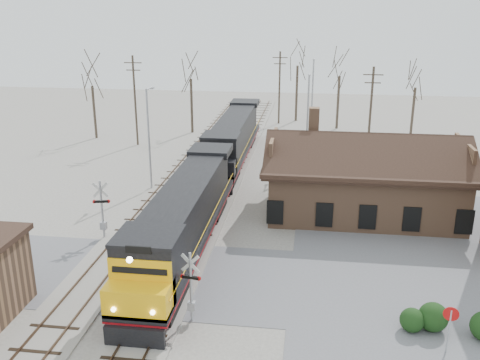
# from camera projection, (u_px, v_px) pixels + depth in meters

# --- Properties ---
(ground) EXTENTS (140.00, 140.00, 0.00)m
(ground) POSITION_uv_depth(u_px,v_px,m) (173.00, 277.00, 31.85)
(ground) COLOR #A9A499
(ground) RESTS_ON ground
(road) EXTENTS (60.00, 9.00, 0.03)m
(road) POSITION_uv_depth(u_px,v_px,m) (173.00, 277.00, 31.85)
(road) COLOR slate
(road) RESTS_ON ground
(parking_lot) EXTENTS (22.00, 26.00, 0.03)m
(parking_lot) POSITION_uv_depth(u_px,v_px,m) (470.00, 265.00, 33.29)
(parking_lot) COLOR slate
(parking_lot) RESTS_ON ground
(track_main) EXTENTS (3.40, 90.00, 0.24)m
(track_main) POSITION_uv_depth(u_px,v_px,m) (217.00, 192.00, 45.94)
(track_main) COLOR #A9A499
(track_main) RESTS_ON ground
(track_siding) EXTENTS (3.40, 90.00, 0.24)m
(track_siding) POSITION_uv_depth(u_px,v_px,m) (166.00, 190.00, 46.51)
(track_siding) COLOR #A9A499
(track_siding) RESTS_ON ground
(depot) EXTENTS (15.20, 9.31, 7.90)m
(depot) POSITION_uv_depth(u_px,v_px,m) (364.00, 184.00, 40.84)
(depot) COLOR #8C6348
(depot) RESTS_ON ground
(locomotive_lead) EXTENTS (3.16, 21.15, 4.70)m
(locomotive_lead) POSITION_uv_depth(u_px,v_px,m) (183.00, 220.00, 33.84)
(locomotive_lead) COLOR black
(locomotive_lead) RESTS_ON ground
(locomotive_trailing) EXTENTS (3.16, 21.15, 4.45)m
(locomotive_trailing) POSITION_uv_depth(u_px,v_px,m) (233.00, 139.00, 53.98)
(locomotive_trailing) COLOR black
(locomotive_trailing) RESTS_ON ground
(crossbuck_near) EXTENTS (1.10, 0.29, 3.86)m
(crossbuck_near) POSITION_uv_depth(u_px,v_px,m) (191.00, 289.00, 26.92)
(crossbuck_near) COLOR #A5A8AD
(crossbuck_near) RESTS_ON ground
(crossbuck_far) EXTENTS (1.19, 0.33, 4.19)m
(crossbuck_far) POSITION_uv_depth(u_px,v_px,m) (102.00, 212.00, 36.52)
(crossbuck_far) COLOR #A5A8AD
(crossbuck_far) RESTS_ON ground
(do_not_enter_sign) EXTENTS (0.71, 0.18, 2.41)m
(do_not_enter_sign) POSITION_uv_depth(u_px,v_px,m) (450.00, 321.00, 24.49)
(do_not_enter_sign) COLOR #A5A8AD
(do_not_enter_sign) RESTS_ON ground
(hedge_a) EXTENTS (1.22, 1.22, 1.22)m
(hedge_a) POSITION_uv_depth(u_px,v_px,m) (412.00, 320.00, 26.46)
(hedge_a) COLOR black
(hedge_a) RESTS_ON ground
(hedge_b) EXTENTS (1.48, 1.48, 1.48)m
(hedge_b) POSITION_uv_depth(u_px,v_px,m) (433.00, 317.00, 26.48)
(hedge_b) COLOR black
(hedge_b) RESTS_ON ground
(streetlight_a) EXTENTS (0.25, 2.04, 8.80)m
(streetlight_a) POSITION_uv_depth(u_px,v_px,m) (149.00, 134.00, 45.53)
(streetlight_a) COLOR #A5A8AD
(streetlight_a) RESTS_ON ground
(streetlight_b) EXTENTS (0.25, 2.04, 9.01)m
(streetlight_b) POSITION_uv_depth(u_px,v_px,m) (308.00, 116.00, 52.43)
(streetlight_b) COLOR #A5A8AD
(streetlight_b) RESTS_ON ground
(streetlight_c) EXTENTS (0.25, 2.04, 9.56)m
(streetlight_c) POSITION_uv_depth(u_px,v_px,m) (312.00, 97.00, 61.33)
(streetlight_c) COLOR #A5A8AD
(streetlight_c) RESTS_ON ground
(utility_pole_a) EXTENTS (2.00, 0.24, 10.10)m
(utility_pole_a) POSITION_uv_depth(u_px,v_px,m) (135.00, 99.00, 59.97)
(utility_pole_a) COLOR #382D23
(utility_pole_a) RESTS_ON ground
(utility_pole_b) EXTENTS (2.00, 0.24, 9.55)m
(utility_pole_b) POSITION_uv_depth(u_px,v_px,m) (279.00, 86.00, 71.03)
(utility_pole_b) COLOR #382D23
(utility_pole_b) RESTS_ON ground
(utility_pole_c) EXTENTS (2.00, 0.24, 9.54)m
(utility_pole_c) POSITION_uv_depth(u_px,v_px,m) (370.00, 112.00, 54.43)
(utility_pole_c) COLOR #382D23
(utility_pole_c) RESTS_ON ground
(tree_a) EXTENTS (4.18, 4.18, 10.25)m
(tree_a) POSITION_uv_depth(u_px,v_px,m) (91.00, 77.00, 62.45)
(tree_a) COLOR #382D23
(tree_a) RESTS_ON ground
(tree_b) EXTENTS (4.47, 4.47, 10.95)m
(tree_b) POSITION_uv_depth(u_px,v_px,m) (191.00, 70.00, 65.09)
(tree_b) COLOR #382D23
(tree_b) RESTS_ON ground
(tree_c) EXTENTS (5.02, 5.02, 12.30)m
(tree_c) POSITION_uv_depth(u_px,v_px,m) (298.00, 56.00, 71.46)
(tree_c) COLOR #382D23
(tree_c) RESTS_ON ground
(tree_d) EXTENTS (4.51, 4.51, 11.06)m
(tree_d) POSITION_uv_depth(u_px,v_px,m) (340.00, 67.00, 67.17)
(tree_d) COLOR #382D23
(tree_d) RESTS_ON ground
(tree_e) EXTENTS (3.92, 3.92, 9.59)m
(tree_e) POSITION_uv_depth(u_px,v_px,m) (416.00, 80.00, 63.89)
(tree_e) COLOR #382D23
(tree_e) RESTS_ON ground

